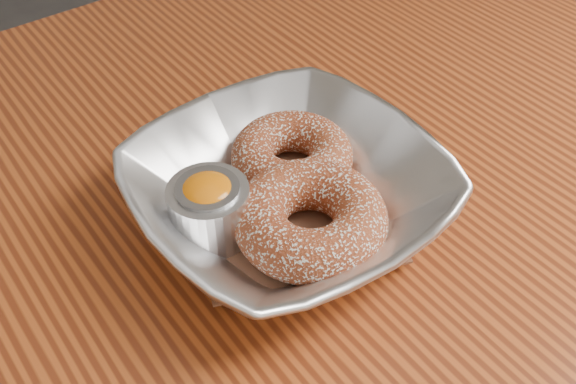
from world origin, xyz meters
TOP-DOWN VIEW (x-y plane):
  - table at (0.00, 0.00)m, footprint 1.20×0.80m
  - serving_bowl at (0.00, -0.01)m, footprint 0.23×0.23m
  - parchment at (0.00, -0.01)m, footprint 0.19×0.19m
  - donut_back at (0.03, 0.02)m, footprint 0.12×0.12m
  - donut_front at (0.00, -0.04)m, footprint 0.12×0.12m
  - ramekin at (-0.05, 0.01)m, footprint 0.06×0.06m

SIDE VIEW (x-z plane):
  - table at x=0.00m, z-range 0.28..1.03m
  - parchment at x=0.00m, z-range 0.76..0.76m
  - donut_back at x=0.03m, z-range 0.76..0.79m
  - serving_bowl at x=0.00m, z-range 0.75..0.81m
  - donut_front at x=0.00m, z-range 0.76..0.80m
  - ramekin at x=-0.05m, z-range 0.76..0.81m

